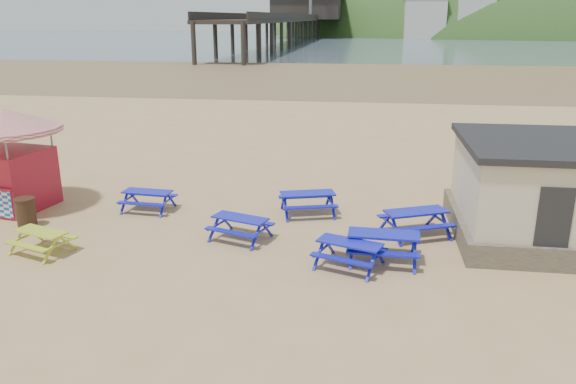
% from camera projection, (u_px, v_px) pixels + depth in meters
% --- Properties ---
extents(ground, '(400.00, 400.00, 0.00)m').
position_uv_depth(ground, '(241.00, 233.00, 18.21)').
color(ground, tan).
rests_on(ground, ground).
extents(wet_sand, '(400.00, 400.00, 0.00)m').
position_uv_depth(wet_sand, '(338.00, 73.00, 70.18)').
color(wet_sand, brown).
rests_on(wet_sand, ground).
extents(sea, '(400.00, 400.00, 0.00)m').
position_uv_depth(sea, '(359.00, 39.00, 178.84)').
color(sea, '#495C69').
rests_on(sea, ground).
extents(picnic_table_blue_a, '(1.84, 1.52, 0.73)m').
position_uv_depth(picnic_table_blue_a, '(148.00, 201.00, 20.28)').
color(picnic_table_blue_a, '#0C1CA6').
rests_on(picnic_table_blue_a, ground).
extents(picnic_table_blue_b, '(2.26, 2.01, 0.80)m').
position_uv_depth(picnic_table_blue_b, '(308.00, 203.00, 19.87)').
color(picnic_table_blue_b, '#0C1CA6').
rests_on(picnic_table_blue_b, ground).
extents(picnic_table_blue_c, '(2.46, 2.26, 0.83)m').
position_uv_depth(picnic_table_blue_c, '(415.00, 223.00, 17.94)').
color(picnic_table_blue_c, '#0C1CA6').
rests_on(picnic_table_blue_c, ground).
extents(picnic_table_blue_d, '(2.11, 1.89, 0.74)m').
position_uv_depth(picnic_table_blue_d, '(240.00, 228.00, 17.62)').
color(picnic_table_blue_d, '#0C1CA6').
rests_on(picnic_table_blue_d, ground).
extents(picnic_table_blue_e, '(2.17, 1.95, 0.75)m').
position_uv_depth(picnic_table_blue_e, '(349.00, 254.00, 15.66)').
color(picnic_table_blue_e, '#0C1CA6').
rests_on(picnic_table_blue_e, ground).
extents(picnic_table_blue_f, '(2.07, 1.69, 0.84)m').
position_uv_depth(picnic_table_blue_f, '(383.00, 247.00, 16.05)').
color(picnic_table_blue_f, '#0C1CA6').
rests_on(picnic_table_blue_f, ground).
extents(picnic_table_yellow, '(1.95, 1.75, 0.68)m').
position_uv_depth(picnic_table_yellow, '(42.00, 242.00, 16.63)').
color(picnic_table_yellow, '#9EB227').
rests_on(picnic_table_yellow, ground).
extents(ice_cream_kiosk, '(4.73, 4.73, 3.67)m').
position_uv_depth(ice_cream_kiosk, '(6.00, 146.00, 19.99)').
color(ice_cream_kiosk, maroon).
rests_on(ice_cream_kiosk, ground).
extents(litter_bin, '(0.67, 0.67, 0.98)m').
position_uv_depth(litter_bin, '(26.00, 212.00, 18.69)').
color(litter_bin, '#3B2718').
rests_on(litter_bin, ground).
extents(pier, '(24.00, 220.00, 39.29)m').
position_uv_depth(pier, '(306.00, 21.00, 187.43)').
color(pier, black).
rests_on(pier, ground).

